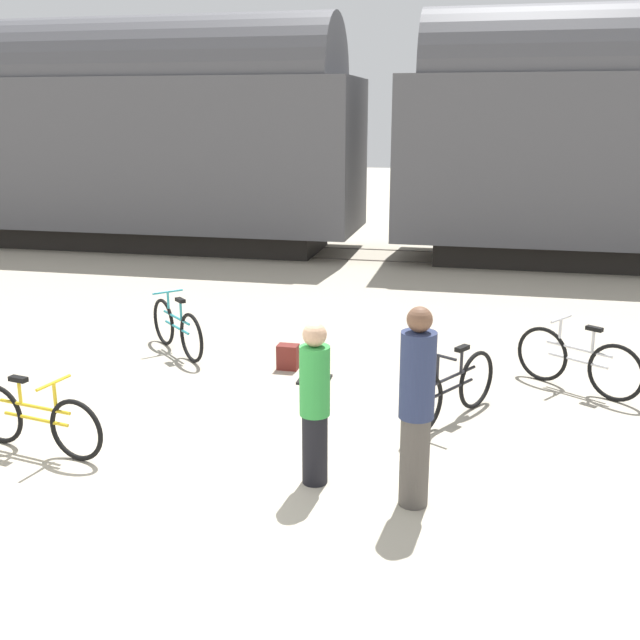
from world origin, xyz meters
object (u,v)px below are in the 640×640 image
(bicycle_teal, at_px, (177,328))
(traffic_cone, at_px, (314,362))
(person_in_green, at_px, (315,403))
(backpack, at_px, (288,357))
(person_in_navy, at_px, (416,407))
(bicycle_black, at_px, (451,390))
(bicycle_yellow, at_px, (36,420))
(freight_train, at_px, (378,131))
(bicycle_silver, at_px, (578,361))

(bicycle_teal, bearing_deg, traffic_cone, -17.64)
(bicycle_teal, xyz_separation_m, person_in_green, (2.81, -3.38, 0.43))
(bicycle_teal, relative_size, backpack, 3.69)
(person_in_navy, relative_size, person_in_green, 1.16)
(person_in_navy, bearing_deg, backpack, 144.89)
(bicycle_black, bearing_deg, bicycle_teal, 157.68)
(person_in_navy, xyz_separation_m, backpack, (-2.02, 3.26, -0.76))
(bicycle_yellow, xyz_separation_m, traffic_cone, (2.30, 2.65, -0.09))
(freight_train, distance_m, bicycle_silver, 9.61)
(freight_train, relative_size, bicycle_black, 32.98)
(bicycle_yellow, distance_m, backpack, 3.55)
(person_in_green, bearing_deg, freight_train, -178.87)
(bicycle_black, xyz_separation_m, bicycle_yellow, (-4.09, -1.72, -0.02))
(bicycle_silver, height_order, person_in_navy, person_in_navy)
(bicycle_black, bearing_deg, bicycle_yellow, -157.21)
(bicycle_teal, xyz_separation_m, bicycle_silver, (5.46, -0.32, 0.01))
(bicycle_silver, distance_m, person_in_navy, 3.72)
(backpack, bearing_deg, traffic_cone, -39.20)
(freight_train, bearing_deg, bicycle_black, -76.84)
(bicycle_black, height_order, bicycle_silver, bicycle_silver)
(freight_train, height_order, bicycle_yellow, freight_train)
(bicycle_yellow, relative_size, bicycle_teal, 1.32)
(freight_train, relative_size, person_in_navy, 27.69)
(bicycle_silver, relative_size, traffic_cone, 2.61)
(bicycle_teal, bearing_deg, bicycle_silver, -3.35)
(backpack, bearing_deg, bicycle_yellow, -121.46)
(bicycle_black, relative_size, person_in_green, 0.98)
(backpack, relative_size, traffic_cone, 0.62)
(bicycle_black, xyz_separation_m, traffic_cone, (-1.79, 0.94, -0.11))
(bicycle_teal, height_order, traffic_cone, bicycle_teal)
(bicycle_black, relative_size, bicycle_yellow, 0.92)
(bicycle_silver, bearing_deg, backpack, -179.89)
(bicycle_yellow, relative_size, person_in_navy, 0.91)
(traffic_cone, bearing_deg, bicycle_silver, 6.55)
(bicycle_silver, distance_m, backpack, 3.73)
(bicycle_black, bearing_deg, traffic_cone, 152.35)
(bicycle_black, relative_size, bicycle_teal, 1.22)
(person_in_navy, height_order, traffic_cone, person_in_navy)
(bicycle_black, xyz_separation_m, bicycle_silver, (1.49, 1.31, 0.01))
(person_in_navy, bearing_deg, bicycle_teal, 159.43)
(person_in_green, distance_m, traffic_cone, 2.81)
(person_in_green, bearing_deg, backpack, -165.06)
(bicycle_yellow, height_order, person_in_navy, person_in_navy)
(bicycle_silver, bearing_deg, traffic_cone, -173.45)
(backpack, height_order, traffic_cone, traffic_cone)
(freight_train, height_order, person_in_green, freight_train)
(bicycle_black, height_order, traffic_cone, bicycle_black)
(freight_train, distance_m, backpack, 8.91)
(bicycle_teal, bearing_deg, bicycle_yellow, -91.97)
(bicycle_teal, bearing_deg, bicycle_black, -22.32)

